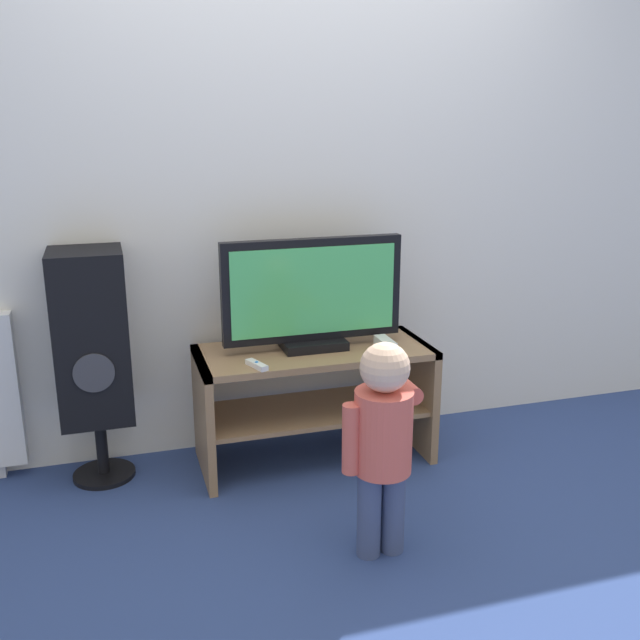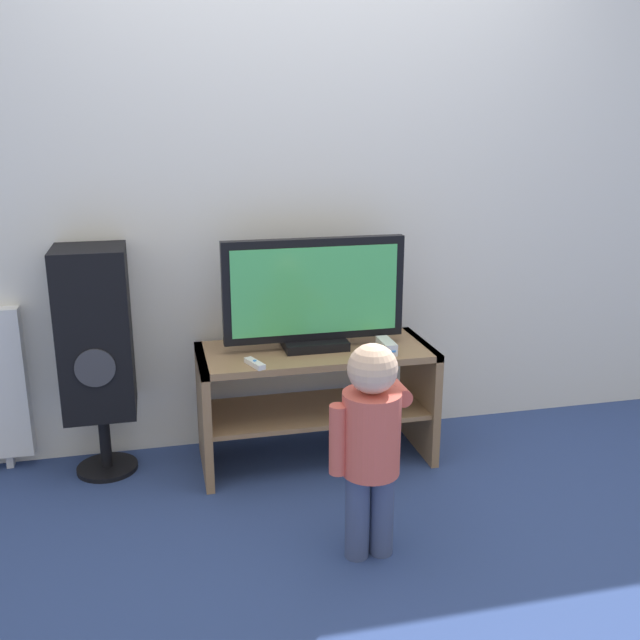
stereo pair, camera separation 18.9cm
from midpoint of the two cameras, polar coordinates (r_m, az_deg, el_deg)
ground_plane at (r=3.22m, az=-1.00°, el=-12.74°), size 16.00×16.00×0.00m
wall_back at (r=3.35m, az=-3.69°, el=11.76°), size 10.00×0.06×2.60m
tv_stand at (r=3.27m, az=-2.14°, el=-5.45°), size 1.05×0.46×0.54m
television at (r=3.15m, az=-2.31°, el=1.98°), size 0.81×0.20×0.50m
game_console at (r=3.18m, az=3.55°, el=-2.01°), size 0.05×0.16×0.05m
remote_primary at (r=2.99m, az=-6.91°, el=-3.60°), size 0.08×0.13×0.03m
child at (r=2.54m, az=2.89°, el=-8.96°), size 0.31×0.46×0.81m
speaker_tower at (r=3.18m, az=-19.42°, el=-1.56°), size 0.30×0.32×1.02m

